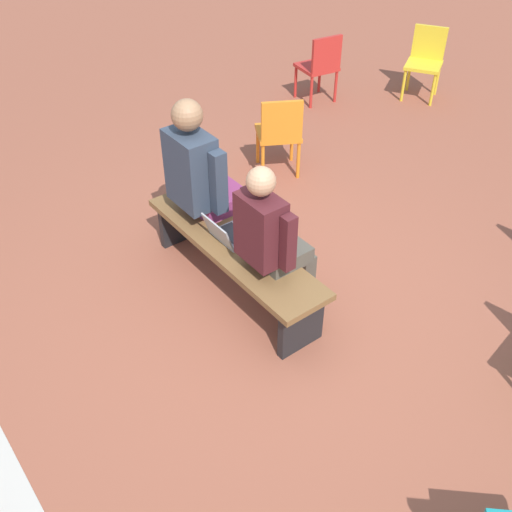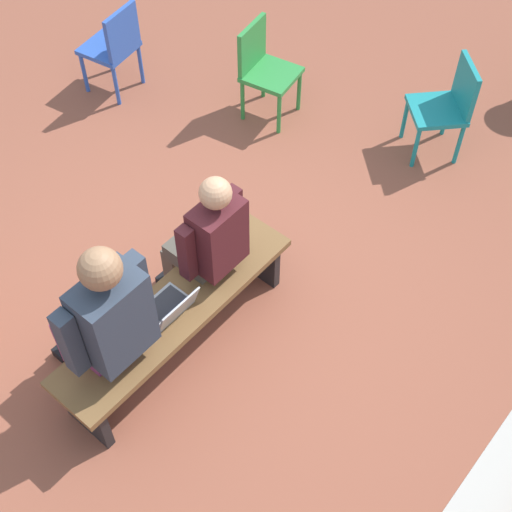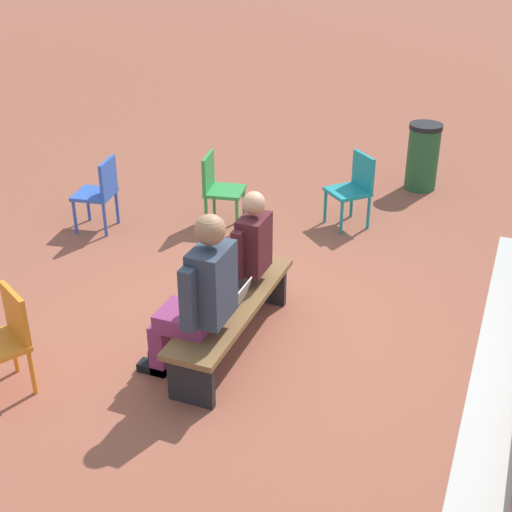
% 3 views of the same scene
% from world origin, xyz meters
% --- Properties ---
extents(ground_plane, '(60.00, 60.00, 0.00)m').
position_xyz_m(ground_plane, '(0.00, 0.00, 0.00)').
color(ground_plane, brown).
extents(bench, '(1.80, 0.44, 0.45)m').
position_xyz_m(bench, '(0.33, 0.04, 0.35)').
color(bench, brown).
rests_on(bench, ground).
extents(person_student, '(0.51, 0.64, 1.29)m').
position_xyz_m(person_student, '(-0.05, -0.03, 0.70)').
color(person_student, '#4C473D').
rests_on(person_student, ground).
extents(person_adult, '(0.60, 0.76, 1.44)m').
position_xyz_m(person_adult, '(0.80, -0.03, 0.76)').
color(person_adult, '#7F2D5B').
rests_on(person_adult, ground).
extents(laptop, '(0.32, 0.29, 0.21)m').
position_xyz_m(laptop, '(0.38, 0.05, 0.50)').
color(laptop, '#9EA0A5').
rests_on(laptop, bench).
extents(plastic_chair_mid_courtyard, '(0.57, 0.57, 0.84)m').
position_xyz_m(plastic_chair_mid_courtyard, '(1.48, -1.35, 0.48)').
color(plastic_chair_mid_courtyard, orange).
rests_on(plastic_chair_mid_courtyard, ground).
extents(plastic_chair_foreground, '(0.58, 0.58, 0.84)m').
position_xyz_m(plastic_chair_foreground, '(1.88, -4.01, 0.48)').
color(plastic_chair_foreground, gold).
rests_on(plastic_chair_foreground, ground).
extents(plastic_chair_near_bench_left, '(0.48, 0.48, 0.84)m').
position_xyz_m(plastic_chair_near_bench_left, '(2.53, -2.85, 0.48)').
color(plastic_chair_near_bench_left, red).
rests_on(plastic_chair_near_bench_left, ground).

